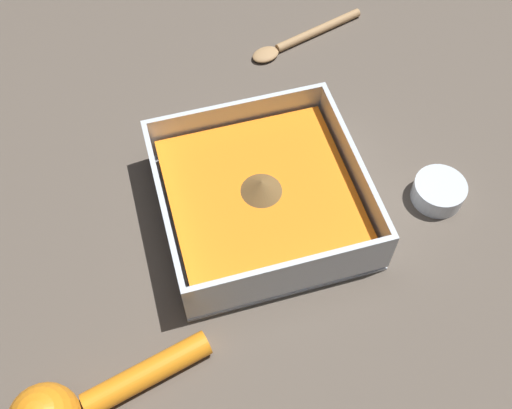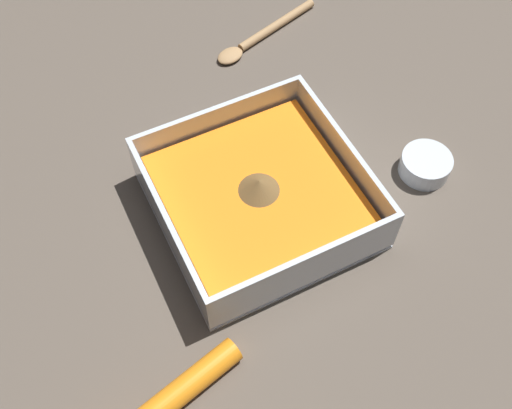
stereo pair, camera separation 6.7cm
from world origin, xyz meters
The scene contains 4 objects.
ground_plane centered at (0.00, 0.00, 0.00)m, with size 4.00×4.00×0.00m, color brown.
square_dish centered at (-0.01, 0.05, 0.02)m, with size 0.23×0.23×0.07m.
spice_bowl centered at (0.20, 0.01, 0.01)m, with size 0.06×0.06×0.03m.
wooden_spoon centered at (0.13, 0.31, 0.01)m, with size 0.18×0.07×0.01m.
Camera 2 is at (-0.18, -0.29, 0.59)m, focal length 42.00 mm.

